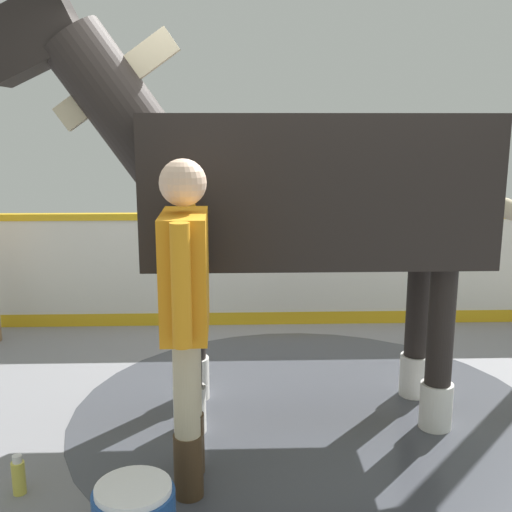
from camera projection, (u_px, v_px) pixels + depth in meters
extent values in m
cube|color=gray|center=(293.00, 389.00, 4.45)|extent=(16.00, 16.00, 0.02)
cylinder|color=#42444C|center=(309.00, 411.00, 4.08)|extent=(3.10, 3.10, 0.00)
cube|color=silver|center=(287.00, 272.00, 5.77)|extent=(0.41, 5.31, 1.00)
cube|color=gold|center=(287.00, 216.00, 5.66)|extent=(0.43, 5.31, 0.06)
cube|color=gold|center=(286.00, 317.00, 5.86)|extent=(0.41, 5.31, 0.12)
cube|color=black|center=(313.00, 187.00, 3.76)|extent=(0.99, 2.06, 0.86)
cylinder|color=black|center=(188.00, 351.00, 3.71)|extent=(0.16, 0.16, 1.05)
cylinder|color=silver|center=(190.00, 409.00, 3.79)|extent=(0.20, 0.20, 0.29)
cylinder|color=black|center=(194.00, 325.00, 4.17)|extent=(0.16, 0.16, 1.05)
cylinder|color=silver|center=(195.00, 378.00, 4.25)|extent=(0.20, 0.20, 0.29)
cylinder|color=black|center=(440.00, 348.00, 3.76)|extent=(0.16, 0.16, 1.05)
cylinder|color=silver|center=(436.00, 406.00, 3.84)|extent=(0.20, 0.20, 0.29)
cylinder|color=black|center=(417.00, 323.00, 4.22)|extent=(0.16, 0.16, 1.05)
cylinder|color=silver|center=(414.00, 375.00, 4.30)|extent=(0.20, 0.20, 0.29)
cylinder|color=black|center=(118.00, 103.00, 3.62)|extent=(0.44, 0.86, 0.96)
cube|color=#C6B793|center=(116.00, 80.00, 3.59)|extent=(0.11, 0.75, 0.59)
cube|color=black|center=(30.00, 36.00, 3.53)|extent=(0.32, 0.67, 0.56)
cylinder|color=#C6B793|center=(491.00, 202.00, 3.82)|extent=(0.17, 0.71, 0.35)
cylinder|color=#47331E|center=(191.00, 443.00, 3.34)|extent=(0.15, 0.15, 0.34)
cylinder|color=#C6B793|center=(189.00, 370.00, 3.25)|extent=(0.13, 0.13, 0.51)
cylinder|color=#47331E|center=(188.00, 466.00, 3.13)|extent=(0.15, 0.15, 0.34)
cylinder|color=#C6B793|center=(186.00, 388.00, 3.04)|extent=(0.13, 0.13, 0.51)
cube|color=orange|center=(185.00, 273.00, 3.03)|extent=(0.51, 0.26, 0.60)
cylinder|color=orange|center=(188.00, 257.00, 3.32)|extent=(0.09, 0.09, 0.57)
cylinder|color=orange|center=(181.00, 286.00, 2.74)|extent=(0.09, 0.09, 0.57)
sphere|color=beige|center=(183.00, 183.00, 2.94)|extent=(0.23, 0.23, 0.23)
cylinder|color=white|center=(133.00, 489.00, 2.66)|extent=(0.33, 0.33, 0.03)
cylinder|color=#D8CC4C|center=(19.00, 478.00, 3.16)|extent=(0.07, 0.07, 0.17)
cylinder|color=white|center=(17.00, 459.00, 3.14)|extent=(0.05, 0.05, 0.04)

